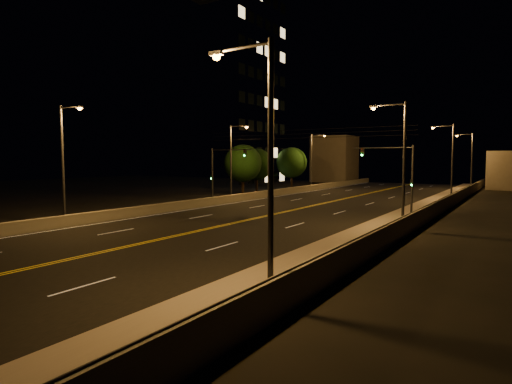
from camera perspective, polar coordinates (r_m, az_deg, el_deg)
The scene contains 23 objects.
road at distance 34.71m, azimuth -1.03°, elevation -3.75°, with size 18.00×120.00×0.02m, color black.
sidewalk at distance 30.20m, azimuth 16.42°, elevation -4.90°, with size 3.60×120.00×0.30m, color gray.
curb at distance 30.76m, azimuth 13.06°, elevation -4.80°, with size 0.14×120.00×0.15m, color gray.
parapet_wall at distance 29.70m, azimuth 19.52°, elevation -3.86°, with size 0.30×120.00×1.00m, color gray.
jersey_barrier at distance 40.44m, azimuth -12.05°, elevation -2.06°, with size 0.45×120.00×0.88m, color gray.
distant_building_right at distance 81.47m, azimuth 30.65°, elevation 2.53°, with size 6.00×10.00×6.18m, color slate.
distant_building_left at distance 93.57m, azimuth 10.44°, elevation 4.34°, with size 8.00×8.00×9.75m, color slate.
parapet_rail at distance 29.63m, azimuth 19.55°, elevation -2.84°, with size 0.06×0.06×120.00m, color black.
lane_markings at distance 34.64m, azimuth -1.09°, elevation -3.74°, with size 17.32×116.00×0.00m.
streetlight_0 at distance 14.16m, azimuth 0.98°, elevation 5.08°, with size 2.55×0.28×8.84m.
streetlight_1 at distance 31.08m, azimuth 18.65°, elevation 4.52°, with size 2.55×0.28×8.84m.
streetlight_2 at distance 53.32m, azimuth 24.43°, elevation 4.24°, with size 2.55×0.28×8.84m.
streetlight_3 at distance 73.39m, azimuth 26.62°, elevation 4.12°, with size 2.55×0.28×8.84m.
streetlight_4 at distance 34.58m, azimuth -24.13°, elevation 4.33°, with size 2.55×0.28×8.84m.
streetlight_5 at distance 49.70m, azimuth -3.11°, elevation 4.64°, with size 2.55×0.28×8.84m.
streetlight_6 at distance 68.84m, azimuth 7.60°, elevation 4.56°, with size 2.55×0.28×8.84m.
traffic_signal_right at distance 37.59m, azimuth 18.64°, elevation 2.53°, with size 5.11×0.31×6.09m.
traffic_signal_left at distance 45.82m, azimuth -4.87°, elevation 3.06°, with size 5.11×0.31×6.09m.
overhead_wires at distance 42.68m, azimuth 6.05°, elevation 7.71°, with size 22.00×0.03×0.83m.
building_tower at distance 74.80m, azimuth -7.06°, elevation 12.75°, with size 24.00×15.00×32.71m.
tree_0 at distance 57.79m, azimuth -1.77°, elevation 3.84°, with size 5.08×5.08×6.88m.
tree_1 at distance 64.71m, azimuth 0.09°, elevation 3.71°, with size 4.81×4.81×6.51m.
tree_2 at distance 70.79m, azimuth 4.77°, elevation 3.93°, with size 5.06×5.06×6.85m.
Camera 1 is at (18.88, -8.70, 4.97)m, focal length 30.00 mm.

